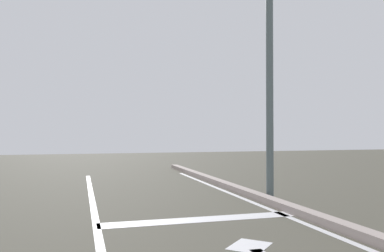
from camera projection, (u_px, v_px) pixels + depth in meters
stop_bar at (200, 219)px, 6.38m from camera, size 3.33×0.40×0.01m
lane_arrow_head at (250, 246)px, 4.90m from camera, size 0.71×0.71×0.01m
traffic_signal_mast at (231, 20)px, 8.22m from camera, size 4.34×0.34×5.62m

